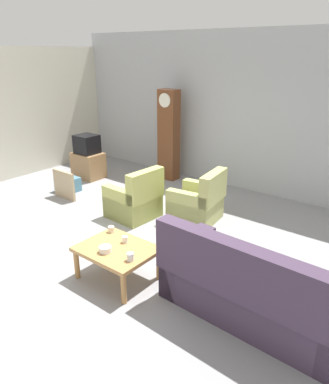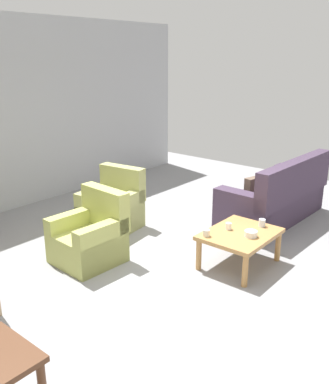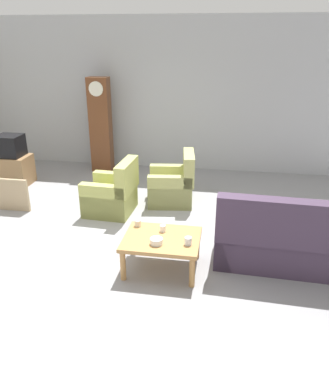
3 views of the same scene
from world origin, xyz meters
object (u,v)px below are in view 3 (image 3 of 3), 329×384
Objects in this scene: armchair_olive_far at (173,186)px; tv_crt at (10,146)px; couch_floral at (299,242)px; cup_white_porcelain at (163,228)px; coffee_table_wood at (162,242)px; bowl_white_stacked at (156,241)px; grandfather_clock at (101,125)px; framed_picture_leaning at (12,195)px; cup_cream_tall at (138,223)px; armchair_olive_near at (112,195)px; tv_stand_cabinet at (14,170)px; storage_box_blue at (7,194)px; cup_blue_rimmed at (188,241)px.

tv_crt is at bearing 173.43° from armchair_olive_far.
couch_floral is 24.79× the size of cup_white_porcelain.
tv_crt is at bearing 145.94° from cup_white_porcelain.
couch_floral is at bearing -43.24° from armchair_olive_far.
bowl_white_stacked is (-0.04, -0.16, 0.10)m from coffee_table_wood.
armchair_olive_far is 2.44m from grandfather_clock.
coffee_table_wood is 3.12m from framed_picture_leaning.
couch_floral is 3.55× the size of framed_picture_leaning.
armchair_olive_near is at bearing 120.21° from cup_cream_tall.
tv_stand_cabinet is 7.92× the size of cup_cream_tall.
cup_white_porcelain is 1.00× the size of cup_cream_tall.
grandfather_clock is at bearing 36.29° from tv_stand_cabinet.
tv_stand_cabinet reaches higher than coffee_table_wood.
grandfather_clock is 4.71× the size of storage_box_blue.
couch_floral is 1.83m from bowl_white_stacked.
couch_floral reaches higher than storage_box_blue.
storage_box_blue is at bearing 165.27° from couch_floral.
tv_crt reaches higher than armchair_olive_near.
couch_floral is at bearing -22.82° from armchair_olive_near.
armchair_olive_far is 1.97m from cup_white_porcelain.
storage_box_blue is 4.98× the size of cup_cream_tall.
couch_floral reaches higher than tv_stand_cabinet.
tv_crt reaches higher than bowl_white_stacked.
bowl_white_stacked is at bearing -62.90° from grandfather_clock.
grandfather_clock is at bearing 60.08° from storage_box_blue.
couch_floral is 4.44× the size of tv_crt.
couch_floral is at bearing -22.55° from tv_stand_cabinet.
tv_stand_cabinet is at bearing 145.56° from cup_blue_rimmed.
armchair_olive_near reaches higher than cup_white_porcelain.
couch_floral is 2.22× the size of coffee_table_wood.
armchair_olive_near is 2.22m from cup_blue_rimmed.
cup_blue_rimmed is at bearing -161.42° from couch_floral.
tv_stand_cabinet is 4.38× the size of bowl_white_stacked.
coffee_table_wood is at bearing 161.62° from cup_blue_rimmed.
armchair_olive_near reaches higher than cup_cream_tall.
armchair_olive_far is 2.99m from storage_box_blue.
couch_floral is 3.08m from armchair_olive_near.
tv_crt is (-5.19, 2.16, 0.44)m from couch_floral.
cup_cream_tall is at bearing -64.51° from grandfather_clock.
framed_picture_leaning is (-4.55, 0.97, -0.07)m from couch_floral.
couch_floral is 1.75m from cup_white_porcelain.
cup_blue_rimmed is at bearing -24.32° from framed_picture_leaning.
bowl_white_stacked is at bearing -30.09° from storage_box_blue.
armchair_olive_far reaches higher than coffee_table_wood.
tv_stand_cabinet is 6.99× the size of cup_blue_rimmed.
cup_white_porcelain is at bearing 142.07° from cup_blue_rimmed.
tv_crt is at bearing 144.21° from coffee_table_wood.
cup_cream_tall is at bearing -35.87° from tv_crt.
storage_box_blue is 3.44m from cup_white_porcelain.
armchair_olive_near is 1.00× the size of armchair_olive_far.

